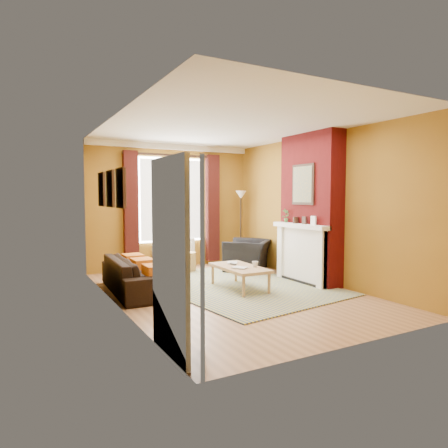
{
  "coord_description": "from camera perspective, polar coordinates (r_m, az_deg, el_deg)",
  "views": [
    {
      "loc": [
        -3.29,
        -5.82,
        1.63
      ],
      "look_at": [
        0.0,
        0.25,
        1.15
      ],
      "focal_mm": 32.0,
      "sensor_mm": 36.0,
      "label": 1
    }
  ],
  "objects": [
    {
      "name": "ground",
      "position": [
        6.89,
        1.01,
        -9.72
      ],
      "size": [
        5.5,
        5.5,
        0.0
      ],
      "primitive_type": "plane",
      "color": "#8E6340",
      "rests_on": "ground"
    },
    {
      "name": "room_walls",
      "position": [
        7.26,
        4.22,
        1.99
      ],
      "size": [
        3.82,
        5.54,
        2.83
      ],
      "color": "#91641B",
      "rests_on": "ground"
    },
    {
      "name": "striped_rug",
      "position": [
        7.34,
        1.85,
        -8.79
      ],
      "size": [
        3.05,
        3.9,
        0.02
      ],
      "rotation": [
        0.0,
        0.0,
        0.14
      ],
      "color": "navy",
      "rests_on": "ground"
    },
    {
      "name": "sofa",
      "position": [
        7.01,
        -12.52,
        -7.11
      ],
      "size": [
        0.87,
        2.05,
        0.59
      ],
      "primitive_type": "imported",
      "rotation": [
        0.0,
        0.0,
        1.53
      ],
      "color": "black",
      "rests_on": "ground"
    },
    {
      "name": "armchair",
      "position": [
        8.81,
        3.44,
        -4.47
      ],
      "size": [
        1.37,
        1.37,
        0.67
      ],
      "primitive_type": "imported",
      "rotation": [
        0.0,
        0.0,
        3.93
      ],
      "color": "black",
      "rests_on": "ground"
    },
    {
      "name": "coffee_table",
      "position": [
        7.01,
        2.22,
        -6.42
      ],
      "size": [
        0.62,
        1.23,
        0.41
      ],
      "rotation": [
        0.0,
        0.0,
        -0.01
      ],
      "color": "tan",
      "rests_on": "ground"
    },
    {
      "name": "wicker_stool",
      "position": [
        8.71,
        -5.13,
        -5.42
      ],
      "size": [
        0.39,
        0.39,
        0.42
      ],
      "rotation": [
        0.0,
        0.0,
        -0.17
      ],
      "color": "#A68048",
      "rests_on": "ground"
    },
    {
      "name": "floor_lamp",
      "position": [
        9.44,
        2.43,
        2.52
      ],
      "size": [
        0.28,
        0.28,
        1.76
      ],
      "rotation": [
        0.0,
        0.0,
        -0.06
      ],
      "color": "black",
      "rests_on": "ground"
    },
    {
      "name": "book_a",
      "position": [
        6.73,
        1.92,
        -6.37
      ],
      "size": [
        0.28,
        0.3,
        0.02
      ],
      "primitive_type": "imported",
      "rotation": [
        0.0,
        0.0,
        0.54
      ],
      "color": "#999999",
      "rests_on": "coffee_table"
    },
    {
      "name": "book_b",
      "position": [
        7.32,
        0.48,
        -5.55
      ],
      "size": [
        0.29,
        0.31,
        0.02
      ],
      "primitive_type": "imported",
      "rotation": [
        0.0,
        0.0,
        -0.54
      ],
      "color": "#999999",
      "rests_on": "coffee_table"
    },
    {
      "name": "mug",
      "position": [
        6.94,
        4.47,
        -5.75
      ],
      "size": [
        0.13,
        0.13,
        0.1
      ],
      "primitive_type": "imported",
      "rotation": [
        0.0,
        0.0,
        0.33
      ],
      "color": "#999999",
      "rests_on": "coffee_table"
    },
    {
      "name": "tv_remote",
      "position": [
        7.16,
        1.27,
        -5.75
      ],
      "size": [
        0.06,
        0.16,
        0.02
      ],
      "rotation": [
        0.0,
        0.0,
        0.07
      ],
      "color": "#262629",
      "rests_on": "coffee_table"
    }
  ]
}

